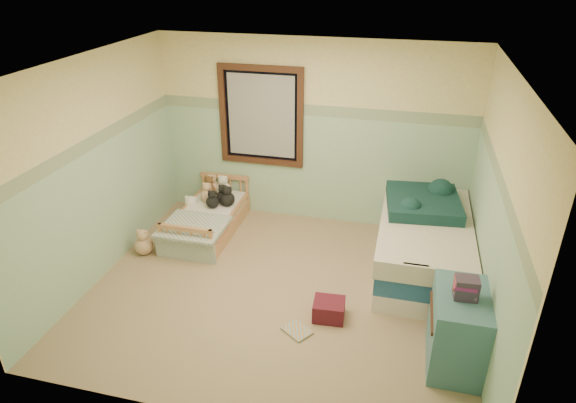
% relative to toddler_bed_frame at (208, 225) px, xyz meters
% --- Properties ---
extents(floor, '(4.20, 3.60, 0.02)m').
position_rel_toddler_bed_frame_xyz_m(floor, '(1.27, -1.05, -0.10)').
color(floor, '#948058').
rests_on(floor, ground).
extents(ceiling, '(4.20, 3.60, 0.02)m').
position_rel_toddler_bed_frame_xyz_m(ceiling, '(1.27, -1.05, 2.42)').
color(ceiling, silver).
rests_on(ceiling, wall_back).
extents(wall_back, '(4.20, 0.04, 2.50)m').
position_rel_toddler_bed_frame_xyz_m(wall_back, '(1.27, 0.75, 1.16)').
color(wall_back, '#D8CD88').
rests_on(wall_back, floor).
extents(wall_front, '(4.20, 0.04, 2.50)m').
position_rel_toddler_bed_frame_xyz_m(wall_front, '(1.27, -2.85, 1.16)').
color(wall_front, '#D8CD88').
rests_on(wall_front, floor).
extents(wall_left, '(0.04, 3.60, 2.50)m').
position_rel_toddler_bed_frame_xyz_m(wall_left, '(-0.83, -1.05, 1.16)').
color(wall_left, '#D8CD88').
rests_on(wall_left, floor).
extents(wall_right, '(0.04, 3.60, 2.50)m').
position_rel_toddler_bed_frame_xyz_m(wall_right, '(3.37, -1.05, 1.16)').
color(wall_right, '#D8CD88').
rests_on(wall_right, floor).
extents(wainscot_mint, '(4.20, 0.01, 1.50)m').
position_rel_toddler_bed_frame_xyz_m(wainscot_mint, '(1.27, 0.74, 0.66)').
color(wainscot_mint, '#A6C5A7').
rests_on(wainscot_mint, floor).
extents(border_strip, '(4.20, 0.01, 0.15)m').
position_rel_toddler_bed_frame_xyz_m(border_strip, '(1.27, 0.74, 1.48)').
color(border_strip, '#486D53').
rests_on(border_strip, wall_back).
extents(window_frame, '(1.16, 0.06, 1.36)m').
position_rel_toddler_bed_frame_xyz_m(window_frame, '(0.57, 0.71, 1.36)').
color(window_frame, '#3E1F14').
rests_on(window_frame, wall_back).
extents(window_blinds, '(0.92, 0.01, 1.12)m').
position_rel_toddler_bed_frame_xyz_m(window_blinds, '(0.57, 0.72, 1.36)').
color(window_blinds, '#B9B9B4').
rests_on(window_blinds, window_frame).
extents(toddler_bed_frame, '(0.72, 1.45, 0.19)m').
position_rel_toddler_bed_frame_xyz_m(toddler_bed_frame, '(0.00, 0.00, 0.00)').
color(toddler_bed_frame, '#9F5E35').
rests_on(toddler_bed_frame, floor).
extents(toddler_mattress, '(0.66, 1.39, 0.12)m').
position_rel_toddler_bed_frame_xyz_m(toddler_mattress, '(0.00, 0.00, 0.15)').
color(toddler_mattress, silver).
rests_on(toddler_mattress, toddler_bed_frame).
extents(patchwork_quilt, '(0.79, 0.72, 0.03)m').
position_rel_toddler_bed_frame_xyz_m(patchwork_quilt, '(0.00, -0.45, 0.23)').
color(patchwork_quilt, '#6693AD').
rests_on(patchwork_quilt, toddler_mattress).
extents(plush_bed_brown, '(0.19, 0.19, 0.19)m').
position_rel_toddler_bed_frame_xyz_m(plush_bed_brown, '(-0.15, 0.50, 0.31)').
color(plush_bed_brown, brown).
rests_on(plush_bed_brown, toddler_mattress).
extents(plush_bed_white, '(0.21, 0.21, 0.21)m').
position_rel_toddler_bed_frame_xyz_m(plush_bed_white, '(0.05, 0.50, 0.32)').
color(plush_bed_white, white).
rests_on(plush_bed_white, toddler_mattress).
extents(plush_bed_tan, '(0.19, 0.19, 0.19)m').
position_rel_toddler_bed_frame_xyz_m(plush_bed_tan, '(-0.10, 0.28, 0.31)').
color(plush_bed_tan, '#D7AA80').
rests_on(plush_bed_tan, toddler_mattress).
extents(plush_bed_dark, '(0.19, 0.19, 0.19)m').
position_rel_toddler_bed_frame_xyz_m(plush_bed_dark, '(0.13, 0.28, 0.31)').
color(plush_bed_dark, black).
rests_on(plush_bed_dark, toddler_mattress).
extents(plush_floor_cream, '(0.27, 0.27, 0.27)m').
position_rel_toddler_bed_frame_xyz_m(plush_floor_cream, '(-0.32, 0.19, 0.04)').
color(plush_floor_cream, white).
rests_on(plush_floor_cream, floor).
extents(plush_floor_tan, '(0.23, 0.23, 0.23)m').
position_rel_toddler_bed_frame_xyz_m(plush_floor_tan, '(-0.57, -0.73, 0.02)').
color(plush_floor_tan, '#D7AA80').
rests_on(plush_floor_tan, floor).
extents(twin_bed_frame, '(0.99, 1.98, 0.22)m').
position_rel_toddler_bed_frame_xyz_m(twin_bed_frame, '(2.82, -0.20, 0.02)').
color(twin_bed_frame, white).
rests_on(twin_bed_frame, floor).
extents(twin_boxspring, '(0.99, 1.98, 0.22)m').
position_rel_toddler_bed_frame_xyz_m(twin_boxspring, '(2.82, -0.20, 0.24)').
color(twin_boxspring, navy).
rests_on(twin_boxspring, twin_bed_frame).
extents(twin_mattress, '(1.03, 2.02, 0.22)m').
position_rel_toddler_bed_frame_xyz_m(twin_mattress, '(2.82, -0.20, 0.46)').
color(twin_mattress, silver).
rests_on(twin_mattress, twin_boxspring).
extents(teal_blanket, '(0.93, 0.98, 0.14)m').
position_rel_toddler_bed_frame_xyz_m(teal_blanket, '(2.77, 0.10, 0.64)').
color(teal_blanket, black).
rests_on(teal_blanket, twin_mattress).
extents(dresser, '(0.47, 0.75, 0.75)m').
position_rel_toddler_bed_frame_xyz_m(dresser, '(3.12, -1.72, 0.28)').
color(dresser, teal).
rests_on(dresser, floor).
extents(book_stack, '(0.21, 0.17, 0.20)m').
position_rel_toddler_bed_frame_xyz_m(book_stack, '(3.12, -1.74, 0.76)').
color(book_stack, '#533033').
rests_on(book_stack, dresser).
extents(red_pillow, '(0.34, 0.30, 0.20)m').
position_rel_toddler_bed_frame_xyz_m(red_pillow, '(1.90, -1.38, 0.01)').
color(red_pillow, maroon).
rests_on(red_pillow, floor).
extents(floor_book, '(0.35, 0.33, 0.03)m').
position_rel_toddler_bed_frame_xyz_m(floor_book, '(1.63, -1.68, -0.08)').
color(floor_book, orange).
rests_on(floor_book, floor).
extents(extra_plush_0, '(0.17, 0.17, 0.17)m').
position_rel_toddler_bed_frame_xyz_m(extra_plush_0, '(0.03, 0.12, 0.30)').
color(extra_plush_0, black).
rests_on(extra_plush_0, toddler_mattress).
extents(extra_plush_1, '(0.19, 0.19, 0.19)m').
position_rel_toddler_bed_frame_xyz_m(extra_plush_1, '(0.21, 0.23, 0.31)').
color(extra_plush_1, black).
rests_on(extra_plush_1, toddler_mattress).
extents(extra_plush_2, '(0.20, 0.20, 0.20)m').
position_rel_toddler_bed_frame_xyz_m(extra_plush_2, '(-0.13, 0.53, 0.31)').
color(extra_plush_2, '#D7AA80').
rests_on(extra_plush_2, toddler_mattress).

